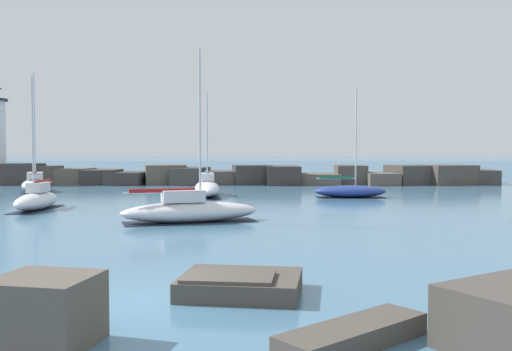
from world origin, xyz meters
TOP-DOWN VIEW (x-y plane):
  - ground_plane at (0.00, 0.00)m, footprint 600.00×600.00m
  - open_sea_beyond at (0.00, 108.83)m, footprint 400.00×116.00m
  - breakwater_jetty at (0.99, 48.78)m, footprint 59.75×7.01m
  - foreground_rocks at (3.52, -2.10)m, footprint 12.15×7.43m
  - sailboat_moored_0 at (-0.83, 16.02)m, footprint 7.80×4.34m
  - sailboat_moored_1 at (-1.31, 32.80)m, footprint 2.97×7.92m
  - sailboat_moored_2 at (10.44, 31.53)m, footprint 5.84×2.38m
  - sailboat_moored_3 at (-11.53, 22.37)m, footprint 1.81×6.11m
  - sailboat_moored_5 at (-17.62, 37.83)m, footprint 4.19×6.72m

SIDE VIEW (x-z plane):
  - ground_plane at x=0.00m, z-range 0.00..0.00m
  - open_sea_beyond at x=0.00m, z-range 0.00..0.01m
  - foreground_rocks at x=3.52m, z-range -0.21..1.22m
  - sailboat_moored_2 at x=10.44m, z-range -3.87..4.94m
  - sailboat_moored_0 at x=-0.83m, z-range -4.02..5.33m
  - sailboat_moored_3 at x=-11.53m, z-range -3.63..4.96m
  - sailboat_moored_5 at x=-17.62m, z-range -4.81..6.19m
  - sailboat_moored_1 at x=-1.31m, z-range -3.51..4.97m
  - breakwater_jetty at x=0.99m, z-range -0.22..2.09m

